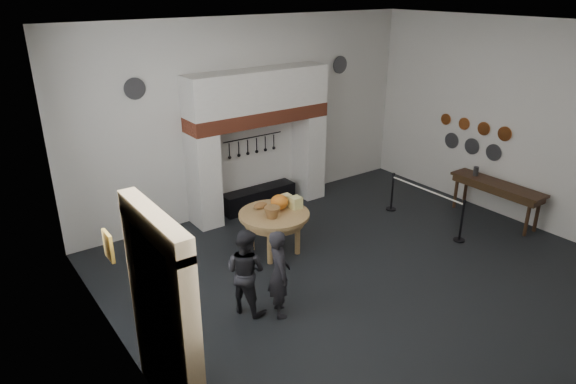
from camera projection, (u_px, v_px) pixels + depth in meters
floor at (363, 271)px, 9.90m from camera, size 9.00×8.00×0.02m
ceiling at (379, 27)px, 8.18m from camera, size 9.00×8.00×0.02m
wall_back at (250, 116)px, 12.04m from camera, size 9.00×0.02×4.50m
wall_left at (118, 227)px, 6.61m from camera, size 0.02×8.00×4.50m
wall_right at (516, 123)px, 11.47m from camera, size 0.02×8.00×4.50m
chimney_pier_left at (204, 180)px, 11.43m from camera, size 0.55×0.70×2.15m
chimney_pier_right at (308, 156)px, 13.02m from camera, size 0.55×0.70×2.15m
hearth_brick_band at (258, 116)px, 11.76m from camera, size 3.50×0.72×0.32m
chimney_hood at (258, 90)px, 11.52m from camera, size 3.50×0.70×0.90m
iron_range at (259, 198)px, 12.59m from camera, size 1.90×0.45×0.50m
utensil_rail at (253, 137)px, 12.17m from camera, size 1.60×0.02×0.02m
door_recess at (158, 329)px, 6.26m from camera, size 0.04×1.10×2.50m
door_jamb_near at (189, 354)px, 5.76m from camera, size 0.22×0.30×2.60m
door_jamb_far at (143, 297)px, 6.81m from camera, size 0.22×0.30×2.60m
door_lintel at (153, 224)px, 5.77m from camera, size 0.22×1.70×0.30m
wall_plaque at (108, 246)px, 7.48m from camera, size 0.05×0.34×0.44m
work_table at (274, 215)px, 10.29m from camera, size 1.67×1.67×0.07m
pumpkin at (279, 202)px, 10.40m from camera, size 0.36×0.36×0.31m
cheese_block_big at (296, 203)px, 10.47m from camera, size 0.22×0.22×0.24m
cheese_block_small at (286, 199)px, 10.69m from camera, size 0.18×0.18×0.20m
wicker_basket at (272, 212)px, 10.04m from camera, size 0.37×0.37×0.22m
bread_loaf at (260, 206)px, 10.46m from camera, size 0.31×0.18×0.13m
visitor_near at (279, 273)px, 8.36m from camera, size 0.54×0.65×1.53m
visitor_far at (246, 271)px, 8.45m from camera, size 0.82×0.90×1.50m
side_table at (497, 184)px, 11.75m from camera, size 0.55×2.20×0.06m
pewter_jug at (476, 171)px, 12.14m from camera, size 0.12×0.12×0.22m
copper_pan_a at (505, 134)px, 11.71m from camera, size 0.03×0.34×0.34m
copper_pan_b at (484, 129)px, 12.13m from camera, size 0.03×0.32×0.32m
copper_pan_c at (464, 124)px, 12.54m from camera, size 0.03×0.30×0.30m
copper_pan_d at (446, 119)px, 12.95m from camera, size 0.03×0.28×0.28m
pewter_plate_left at (494, 152)px, 12.05m from camera, size 0.03×0.40×0.40m
pewter_plate_mid at (472, 146)px, 12.50m from camera, size 0.03×0.40×0.40m
pewter_plate_right at (452, 141)px, 12.95m from camera, size 0.03×0.40×0.40m
pewter_plate_back_left at (135, 89)px, 10.19m from camera, size 0.44×0.03×0.44m
pewter_plate_back_right at (340, 65)px, 13.11m from camera, size 0.44×0.03×0.44m
barrier_post_near at (462, 222)px, 10.88m from camera, size 0.05×0.05×0.90m
barrier_post_far at (392, 193)px, 12.38m from camera, size 0.05×0.05×0.90m
barrier_rope at (426, 190)px, 11.48m from camera, size 0.04×2.00×0.04m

